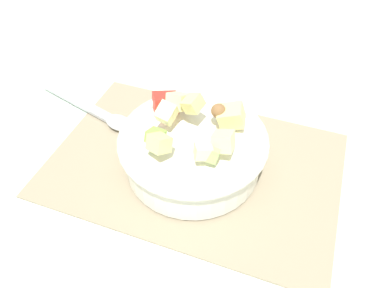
% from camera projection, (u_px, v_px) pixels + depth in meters
% --- Properties ---
extents(ground_plane, '(2.40, 2.40, 0.00)m').
position_uv_depth(ground_plane, '(194.00, 165.00, 0.62)').
color(ground_plane, silver).
extents(placemat, '(0.46, 0.31, 0.01)m').
position_uv_depth(placemat, '(194.00, 164.00, 0.62)').
color(placemat, gray).
rests_on(placemat, ground_plane).
extents(salad_bowl, '(0.23, 0.23, 0.12)m').
position_uv_depth(salad_bowl, '(192.00, 147.00, 0.59)').
color(salad_bowl, white).
rests_on(salad_bowl, placemat).
extents(serving_spoon, '(0.23, 0.09, 0.01)m').
position_uv_depth(serving_spoon, '(100.00, 113.00, 0.70)').
color(serving_spoon, '#B7B7BC').
rests_on(serving_spoon, placemat).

